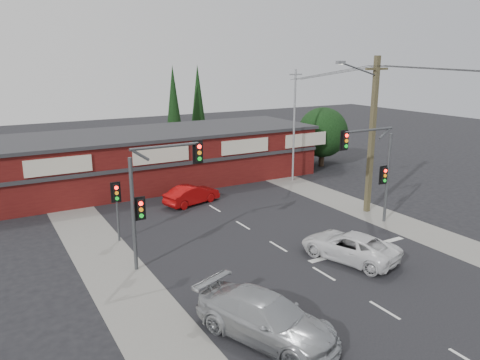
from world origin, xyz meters
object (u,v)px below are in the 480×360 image
white_suv (349,246)px  utility_pole (371,131)px  silver_suv (266,318)px  red_sedan (192,195)px  shop_building (156,157)px

white_suv → utility_pole: 9.31m
white_suv → utility_pole: size_ratio=0.50×
utility_pole → silver_suv: bearing=-146.8°
white_suv → utility_pole: (6.18, 5.14, 4.70)m
red_sedan → utility_pole: utility_pole is taller
white_suv → shop_building: bearing=-98.0°
silver_suv → shop_building: 23.29m
red_sedan → utility_pole: bearing=-144.1°
red_sedan → shop_building: size_ratio=0.15×
utility_pole → shop_building: bearing=123.8°
silver_suv → utility_pole: size_ratio=0.56×
utility_pole → white_suv: bearing=-140.2°
red_sedan → silver_suv: bearing=149.0°
red_sedan → utility_pole: 12.67m
silver_suv → red_sedan: size_ratio=1.37×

